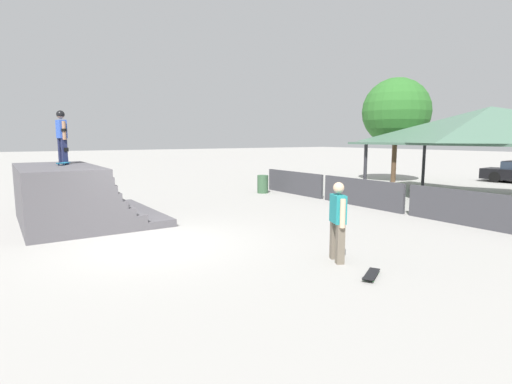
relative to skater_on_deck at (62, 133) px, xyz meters
The scene contains 10 objects.
ground_plane 5.68m from the skater_on_deck, 14.69° to the left, with size 160.00×160.00×0.00m, color #A3A09B.
quarter_pipe_ramp 2.21m from the skater_on_deck, ahead, with size 4.66×3.89×1.78m.
skater_on_deck is the anchor object (origin of this frame).
skateboard_on_deck 1.15m from the skater_on_deck, ahead, with size 0.82×0.51×0.09m.
bystander_walking 9.47m from the skater_on_deck, 25.89° to the left, with size 0.66×0.40×1.69m.
skateboard_on_ground 10.57m from the skater_on_deck, 22.22° to the left, with size 0.55×0.75×0.09m.
barrier_fence 10.75m from the skater_on_deck, 68.40° to the left, with size 12.06×0.12×1.05m.
pavilion_shelter 16.16m from the skater_on_deck, 69.00° to the left, with size 10.39×5.37×3.87m.
tree_beside_pavilion 18.02m from the skater_on_deck, 93.10° to the left, with size 3.90×3.90×6.08m.
trash_bin 9.14m from the skater_on_deck, 98.45° to the left, with size 0.52×0.52×0.85m, color #385B3D.
Camera 1 is at (9.48, -3.16, 2.60)m, focal length 28.00 mm.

